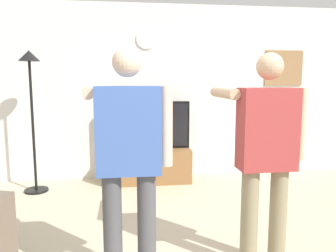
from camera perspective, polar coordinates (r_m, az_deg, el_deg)
back_wall at (r=5.33m, az=-2.00°, el=5.79°), size 6.40×0.10×2.70m
tv_stand at (r=5.13m, az=-3.31°, el=-6.73°), size 1.26×0.50×0.51m
television at (r=5.05m, az=-3.41°, el=0.13°), size 1.26×0.07×0.72m
wall_clock at (r=5.29m, az=-3.73°, el=14.62°), size 0.31×0.03×0.31m
framed_picture at (r=5.86m, az=19.11°, el=9.32°), size 0.64×0.04×0.56m
floor_lamp at (r=4.86m, az=-22.34°, el=5.37°), size 0.32×0.32×1.93m
person_standing_nearer_lamp at (r=2.44m, az=-6.75°, el=-4.69°), size 0.64×0.78×1.77m
person_standing_nearer_couch at (r=2.79m, az=16.34°, el=-3.71°), size 0.63×0.78×1.75m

